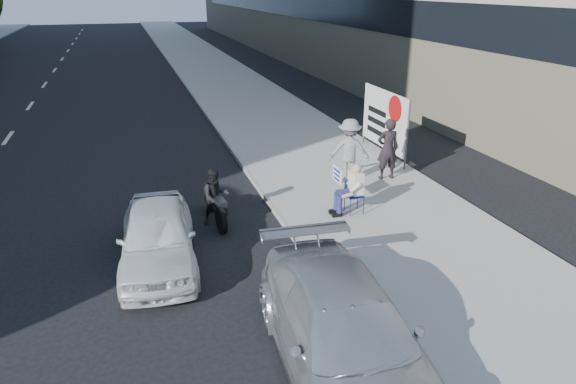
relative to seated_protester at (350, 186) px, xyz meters
name	(u,v)px	position (x,y,z in m)	size (l,w,h in m)	color
ground	(260,309)	(-3.18, -3.17, -0.87)	(160.00, 160.00, 0.00)	black
near_sidewalk	(238,92)	(0.82, 16.83, -0.80)	(5.00, 120.00, 0.15)	#99958F
seated_protester	(350,186)	(0.00, 0.00, 0.00)	(0.83, 1.11, 1.31)	navy
jogger	(349,150)	(0.93, 2.18, 0.20)	(1.20, 0.69, 1.85)	gray
pedestrian_woman	(388,149)	(2.06, 1.98, 0.19)	(0.67, 0.44, 1.83)	black
protest_banner	(384,119)	(3.00, 4.04, 0.53)	(0.08, 3.06, 2.20)	#4C4C4C
parked_sedan	(345,334)	(-2.38, -5.17, -0.16)	(2.00, 4.92, 1.43)	#ACAEB3
white_sedan_near	(157,236)	(-4.80, -0.92, -0.22)	(1.54, 3.84, 1.31)	white
motorcycle	(216,199)	(-3.26, 0.76, -0.24)	(0.75, 2.05, 1.42)	black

